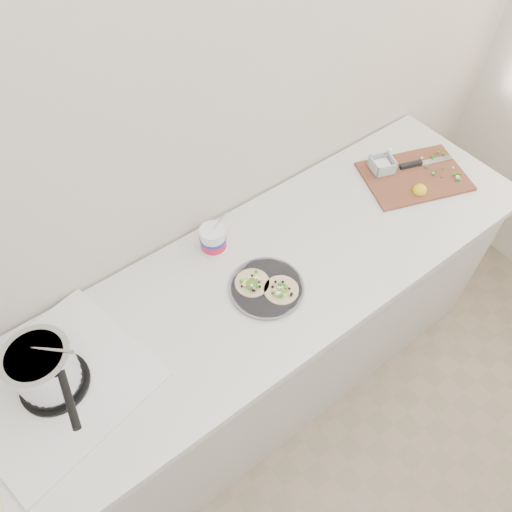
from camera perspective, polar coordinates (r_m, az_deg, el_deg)
counter at (r=2.10m, az=-2.12°, el=-10.81°), size 2.44×0.66×0.90m
stove at (r=1.59m, az=-22.62°, el=-12.39°), size 0.59×0.56×0.24m
taco_plate at (r=1.71m, az=1.23°, el=-3.48°), size 0.26×0.26×0.04m
tub at (r=1.78m, az=-4.84°, el=2.06°), size 0.10×0.10×0.21m
cutboard at (r=2.17m, az=17.47°, el=9.02°), size 0.48×0.41×0.07m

